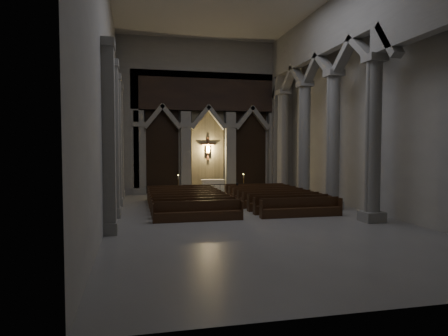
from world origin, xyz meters
name	(u,v)px	position (x,y,z in m)	size (l,w,h in m)	color
room	(249,69)	(0.00, 0.00, 7.60)	(24.00, 24.10, 12.00)	gray
sanctuary_wall	(208,109)	(0.00, 11.54, 6.62)	(14.00, 0.77, 12.00)	gray
right_arcade	(335,73)	(5.50, 1.33, 7.83)	(1.00, 24.00, 12.00)	gray
left_pilasters	(116,142)	(-6.75, 3.50, 3.91)	(0.60, 13.00, 8.03)	gray
sanctuary_step	(211,193)	(0.00, 10.60, 0.07)	(8.50, 2.60, 0.15)	gray
altar	(213,185)	(0.24, 10.91, 0.62)	(1.85, 0.74, 0.94)	silver
altar_rail	(214,188)	(0.00, 9.16, 0.60)	(4.59, 0.09, 0.90)	black
candle_stand_left	(178,191)	(-2.63, 9.35, 0.43)	(0.27, 0.27, 1.59)	#B08A36
candle_stand_right	(244,189)	(2.36, 9.50, 0.43)	(0.27, 0.27, 1.59)	#B08A36
pews	(232,202)	(0.00, 3.55, 0.32)	(9.83, 8.57, 0.99)	black
worshipper	(237,190)	(1.39, 7.65, 0.56)	(0.41, 0.27, 1.12)	black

